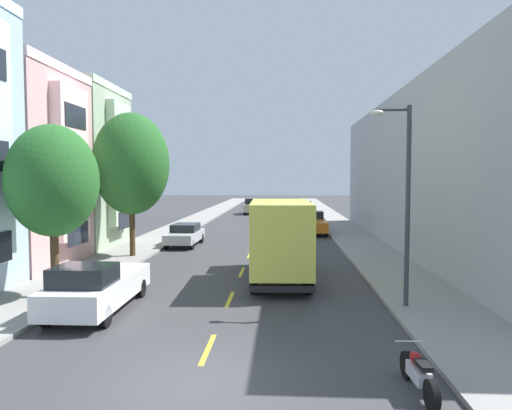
# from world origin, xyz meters

# --- Properties ---
(ground_plane) EXTENTS (160.00, 160.00, 0.00)m
(ground_plane) POSITION_xyz_m (0.00, 30.00, 0.00)
(ground_plane) COLOR #38383A
(sidewalk_left) EXTENTS (3.20, 120.00, 0.14)m
(sidewalk_left) POSITION_xyz_m (-7.10, 28.00, 0.07)
(sidewalk_left) COLOR gray
(sidewalk_left) RESTS_ON ground_plane
(sidewalk_right) EXTENTS (3.20, 120.00, 0.14)m
(sidewalk_right) POSITION_xyz_m (7.10, 28.00, 0.07)
(sidewalk_right) COLOR gray
(sidewalk_right) RESTS_ON ground_plane
(lane_centerline_dashes) EXTENTS (0.14, 47.20, 0.01)m
(lane_centerline_dashes) POSITION_xyz_m (0.00, 24.50, 0.00)
(lane_centerline_dashes) COLOR yellow
(lane_centerline_dashes) RESTS_ON ground_plane
(townhouse_third_sage) EXTENTS (11.56, 6.60, 10.30)m
(townhouse_third_sage) POSITION_xyz_m (-14.07, 19.30, 4.95)
(townhouse_third_sage) COLOR #99AD8E
(townhouse_third_sage) RESTS_ON ground_plane
(apartment_block_opposite) EXTENTS (10.00, 36.00, 9.61)m
(apartment_block_opposite) POSITION_xyz_m (13.70, 20.00, 4.80)
(apartment_block_opposite) COLOR #A8A8AD
(apartment_block_opposite) RESTS_ON ground_plane
(street_tree_nearest) EXTENTS (3.25, 3.25, 6.25)m
(street_tree_nearest) POSITION_xyz_m (-6.40, 6.66, 4.34)
(street_tree_nearest) COLOR #47331E
(street_tree_nearest) RESTS_ON sidewalk_left
(street_tree_second) EXTENTS (4.15, 4.15, 7.88)m
(street_tree_second) POSITION_xyz_m (-6.40, 15.47, 5.21)
(street_tree_second) COLOR #47331E
(street_tree_second) RESTS_ON sidewalk_left
(street_lamp) EXTENTS (1.35, 0.28, 6.71)m
(street_lamp) POSITION_xyz_m (5.95, 6.00, 4.04)
(street_lamp) COLOR #38383D
(street_lamp) RESTS_ON sidewalk_right
(delivery_box_truck) EXTENTS (2.63, 7.36, 3.48)m
(delivery_box_truck) POSITION_xyz_m (1.81, 10.20, 1.95)
(delivery_box_truck) COLOR #D8D84C
(delivery_box_truck) RESTS_ON ground_plane
(parked_sedan_silver) EXTENTS (1.89, 4.53, 1.43)m
(parked_sedan_silver) POSITION_xyz_m (-4.49, 20.34, 0.75)
(parked_sedan_silver) COLOR #B2B5BA
(parked_sedan_silver) RESTS_ON ground_plane
(parked_wagon_teal) EXTENTS (1.86, 4.72, 1.50)m
(parked_wagon_teal) POSITION_xyz_m (4.25, 36.88, 0.80)
(parked_wagon_teal) COLOR #195B60
(parked_wagon_teal) RESTS_ON ground_plane
(parked_pickup_orange) EXTENTS (2.02, 5.31, 1.73)m
(parked_pickup_orange) POSITION_xyz_m (4.31, 27.52, 0.83)
(parked_pickup_orange) COLOR orange
(parked_pickup_orange) RESTS_ON ground_plane
(parked_pickup_charcoal) EXTENTS (2.08, 5.33, 1.73)m
(parked_pickup_charcoal) POSITION_xyz_m (4.32, 44.31, 0.83)
(parked_pickup_charcoal) COLOR #333338
(parked_pickup_charcoal) RESTS_ON ground_plane
(parked_pickup_white) EXTENTS (2.03, 5.31, 1.73)m
(parked_pickup_white) POSITION_xyz_m (-4.25, 5.17, 0.83)
(parked_pickup_white) COLOR silver
(parked_pickup_white) RESTS_ON ground_plane
(moving_champagne_sedan) EXTENTS (1.95, 4.80, 1.93)m
(moving_champagne_sedan) POSITION_xyz_m (-1.80, 47.55, 0.99)
(moving_champagne_sedan) COLOR tan
(moving_champagne_sedan) RESTS_ON ground_plane
(parked_motorcycle) EXTENTS (0.62, 2.05, 0.90)m
(parked_motorcycle) POSITION_xyz_m (4.75, -0.22, 0.41)
(parked_motorcycle) COLOR black
(parked_motorcycle) RESTS_ON ground_plane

